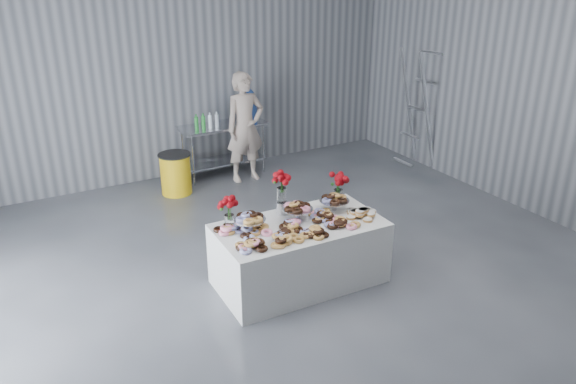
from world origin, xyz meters
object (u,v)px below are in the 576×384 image
at_px(display_table, 300,253).
at_px(person, 245,127).
at_px(water_jug, 249,106).
at_px(trash_barrel, 176,174).
at_px(stepladder, 417,109).
at_px(prep_table, 223,140).

relative_size(display_table, person, 1.03).
distance_m(water_jug, person, 0.54).
relative_size(person, trash_barrel, 2.76).
height_order(person, stepladder, stepladder).
xyz_separation_m(display_table, stepladder, (3.77, 2.36, 0.70)).
relative_size(prep_table, water_jug, 2.71).
height_order(water_jug, person, person).
xyz_separation_m(water_jug, stepladder, (2.63, -1.33, -0.08)).
bearing_deg(display_table, stepladder, 32.00).
height_order(display_table, person, person).
bearing_deg(person, stepladder, -18.20).
relative_size(display_table, water_jug, 3.43).
relative_size(display_table, stepladder, 0.88).
xyz_separation_m(display_table, person, (0.87, 3.28, 0.54)).
bearing_deg(person, trash_barrel, 179.58).
bearing_deg(trash_barrel, water_jug, 15.19).
bearing_deg(water_jug, display_table, -107.20).
bearing_deg(display_table, trash_barrel, 96.54).
relative_size(water_jug, person, 0.30).
height_order(display_table, trash_barrel, display_table).
bearing_deg(person, water_jug, 56.21).
bearing_deg(stepladder, prep_table, 157.05).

